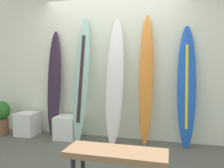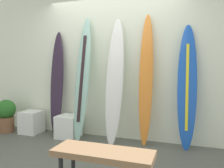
{
  "view_description": "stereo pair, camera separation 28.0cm",
  "coord_description": "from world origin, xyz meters",
  "px_view_note": "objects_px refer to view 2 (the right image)",
  "views": [
    {
      "loc": [
        1.01,
        -2.65,
        1.27
      ],
      "look_at": [
        0.06,
        0.95,
        0.99
      ],
      "focal_mm": 35.75,
      "sensor_mm": 36.0,
      "label": 1
    },
    {
      "loc": [
        1.28,
        -2.57,
        1.27
      ],
      "look_at": [
        0.06,
        0.95,
        0.99
      ],
      "focal_mm": 35.75,
      "sensor_mm": 36.0,
      "label": 2
    }
  ],
  "objects_px": {
    "surfboard_ivory": "(115,80)",
    "surfboard_cobalt": "(187,87)",
    "surfboard_sunset": "(146,81)",
    "bench": "(103,157)",
    "surfboard_charcoal": "(57,84)",
    "surfboard_seafoam": "(82,79)",
    "display_block_left": "(69,126)",
    "potted_plant": "(6,114)",
    "display_block_center": "(32,122)"
  },
  "relations": [
    {
      "from": "display_block_left",
      "to": "display_block_center",
      "type": "height_order",
      "value": "display_block_center"
    },
    {
      "from": "surfboard_ivory",
      "to": "surfboard_cobalt",
      "type": "relative_size",
      "value": 1.09
    },
    {
      "from": "surfboard_charcoal",
      "to": "surfboard_sunset",
      "type": "height_order",
      "value": "surfboard_sunset"
    },
    {
      "from": "surfboard_cobalt",
      "to": "display_block_center",
      "type": "height_order",
      "value": "surfboard_cobalt"
    },
    {
      "from": "bench",
      "to": "potted_plant",
      "type": "bearing_deg",
      "value": 150.7
    },
    {
      "from": "surfboard_ivory",
      "to": "display_block_center",
      "type": "bearing_deg",
      "value": 179.81
    },
    {
      "from": "surfboard_seafoam",
      "to": "display_block_center",
      "type": "relative_size",
      "value": 5.13
    },
    {
      "from": "display_block_left",
      "to": "display_block_center",
      "type": "bearing_deg",
      "value": 179.86
    },
    {
      "from": "display_block_center",
      "to": "surfboard_ivory",
      "type": "bearing_deg",
      "value": -0.19
    },
    {
      "from": "surfboard_charcoal",
      "to": "surfboard_sunset",
      "type": "distance_m",
      "value": 1.69
    },
    {
      "from": "surfboard_seafoam",
      "to": "potted_plant",
      "type": "distance_m",
      "value": 1.79
    },
    {
      "from": "surfboard_sunset",
      "to": "display_block_left",
      "type": "xyz_separation_m",
      "value": [
        -1.39,
        -0.1,
        -0.85
      ]
    },
    {
      "from": "surfboard_sunset",
      "to": "surfboard_ivory",
      "type": "bearing_deg",
      "value": -168.78
    },
    {
      "from": "surfboard_cobalt",
      "to": "display_block_center",
      "type": "bearing_deg",
      "value": -177.91
    },
    {
      "from": "surfboard_sunset",
      "to": "display_block_center",
      "type": "relative_size",
      "value": 5.07
    },
    {
      "from": "display_block_left",
      "to": "potted_plant",
      "type": "relative_size",
      "value": 0.63
    },
    {
      "from": "surfboard_seafoam",
      "to": "surfboard_cobalt",
      "type": "xyz_separation_m",
      "value": [
        1.73,
        0.12,
        -0.1
      ]
    },
    {
      "from": "surfboard_seafoam",
      "to": "surfboard_ivory",
      "type": "distance_m",
      "value": 0.59
    },
    {
      "from": "bench",
      "to": "surfboard_seafoam",
      "type": "bearing_deg",
      "value": 122.52
    },
    {
      "from": "surfboard_ivory",
      "to": "surfboard_cobalt",
      "type": "xyz_separation_m",
      "value": [
        1.14,
        0.11,
        -0.08
      ]
    },
    {
      "from": "surfboard_sunset",
      "to": "display_block_left",
      "type": "height_order",
      "value": "surfboard_sunset"
    },
    {
      "from": "surfboard_charcoal",
      "to": "potted_plant",
      "type": "distance_m",
      "value": 1.22
    },
    {
      "from": "surfboard_charcoal",
      "to": "surfboard_sunset",
      "type": "bearing_deg",
      "value": -0.29
    },
    {
      "from": "surfboard_ivory",
      "to": "display_block_center",
      "type": "distance_m",
      "value": 1.9
    },
    {
      "from": "surfboard_charcoal",
      "to": "surfboard_seafoam",
      "type": "height_order",
      "value": "surfboard_seafoam"
    },
    {
      "from": "surfboard_sunset",
      "to": "surfboard_cobalt",
      "type": "bearing_deg",
      "value": 0.86
    },
    {
      "from": "surfboard_cobalt",
      "to": "display_block_left",
      "type": "bearing_deg",
      "value": -177.01
    },
    {
      "from": "surfboard_seafoam",
      "to": "display_block_center",
      "type": "distance_m",
      "value": 1.41
    },
    {
      "from": "surfboard_cobalt",
      "to": "potted_plant",
      "type": "distance_m",
      "value": 3.42
    },
    {
      "from": "surfboard_charcoal",
      "to": "surfboard_ivory",
      "type": "xyz_separation_m",
      "value": [
        1.18,
        -0.11,
        0.09
      ]
    },
    {
      "from": "surfboard_ivory",
      "to": "display_block_left",
      "type": "relative_size",
      "value": 5.26
    },
    {
      "from": "potted_plant",
      "to": "display_block_left",
      "type": "bearing_deg",
      "value": 4.14
    },
    {
      "from": "surfboard_seafoam",
      "to": "display_block_left",
      "type": "distance_m",
      "value": 0.92
    },
    {
      "from": "surfboard_sunset",
      "to": "bench",
      "type": "height_order",
      "value": "surfboard_sunset"
    },
    {
      "from": "surfboard_charcoal",
      "to": "display_block_center",
      "type": "relative_size",
      "value": 4.59
    },
    {
      "from": "surfboard_cobalt",
      "to": "potted_plant",
      "type": "height_order",
      "value": "surfboard_cobalt"
    },
    {
      "from": "surfboard_cobalt",
      "to": "surfboard_ivory",
      "type": "bearing_deg",
      "value": -174.52
    },
    {
      "from": "surfboard_ivory",
      "to": "surfboard_cobalt",
      "type": "height_order",
      "value": "surfboard_ivory"
    },
    {
      "from": "surfboard_ivory",
      "to": "potted_plant",
      "type": "xyz_separation_m",
      "value": [
        -2.22,
        -0.09,
        -0.7
      ]
    },
    {
      "from": "surfboard_charcoal",
      "to": "bench",
      "type": "height_order",
      "value": "surfboard_charcoal"
    },
    {
      "from": "surfboard_sunset",
      "to": "display_block_left",
      "type": "bearing_deg",
      "value": -176.03
    },
    {
      "from": "bench",
      "to": "surfboard_charcoal",
      "type": "bearing_deg",
      "value": 133.43
    },
    {
      "from": "surfboard_seafoam",
      "to": "surfboard_sunset",
      "type": "bearing_deg",
      "value": 5.71
    },
    {
      "from": "surfboard_charcoal",
      "to": "display_block_left",
      "type": "xyz_separation_m",
      "value": [
        0.3,
        -0.1,
        -0.76
      ]
    },
    {
      "from": "surfboard_charcoal",
      "to": "surfboard_seafoam",
      "type": "relative_size",
      "value": 0.89
    },
    {
      "from": "display_block_center",
      "to": "potted_plant",
      "type": "height_order",
      "value": "potted_plant"
    },
    {
      "from": "display_block_center",
      "to": "potted_plant",
      "type": "bearing_deg",
      "value": -169.29
    },
    {
      "from": "display_block_center",
      "to": "bench",
      "type": "relative_size",
      "value": 0.43
    },
    {
      "from": "display_block_center",
      "to": "display_block_left",
      "type": "bearing_deg",
      "value": -0.14
    },
    {
      "from": "potted_plant",
      "to": "bench",
      "type": "xyz_separation_m",
      "value": [
        2.63,
        -1.47,
        0.07
      ]
    }
  ]
}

